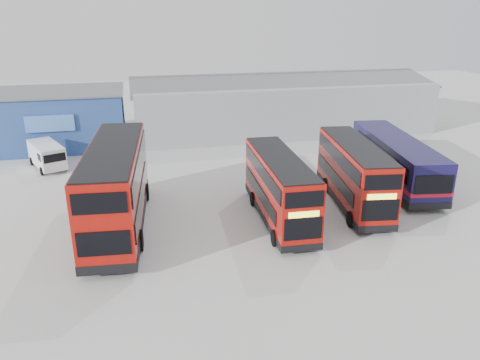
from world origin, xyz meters
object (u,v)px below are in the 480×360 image
at_px(double_decker_left, 116,188).
at_px(single_decker_blue, 395,161).
at_px(maintenance_shed, 278,104).
at_px(double_decker_centre, 279,189).
at_px(double_decker_right, 354,175).
at_px(office_block, 57,118).
at_px(panel_van, 47,155).

xyz_separation_m(double_decker_left, single_decker_blue, (19.69, 3.45, -0.83)).
relative_size(maintenance_shed, double_decker_centre, 3.21).
bearing_deg(double_decker_right, double_decker_left, -170.96).
bearing_deg(single_decker_blue, maintenance_shed, -70.70).
xyz_separation_m(double_decker_left, double_decker_right, (14.80, 0.23, -0.43)).
bearing_deg(double_decker_centre, office_block, 128.74).
distance_m(office_block, single_decker_blue, 30.04).
bearing_deg(double_decker_left, panel_van, -60.48).
bearing_deg(single_decker_blue, double_decker_right, 42.15).
bearing_deg(maintenance_shed, double_decker_right, -94.11).
bearing_deg(panel_van, single_decker_blue, -43.21).
bearing_deg(double_decker_right, maintenance_shed, 94.04).
relative_size(office_block, double_decker_left, 1.03).
xyz_separation_m(maintenance_shed, panel_van, (-22.09, -8.94, -1.49)).
bearing_deg(office_block, double_decker_centre, -53.69).
distance_m(double_decker_centre, single_decker_blue, 11.21).
relative_size(office_block, maintenance_shed, 0.40).
height_order(maintenance_shed, panel_van, maintenance_shed).
bearing_deg(double_decker_right, office_block, 144.83).
bearing_deg(double_decker_centre, panel_van, 140.56).
bearing_deg(single_decker_blue, double_decker_centre, 32.14).
height_order(double_decker_left, panel_van, double_decker_left).
bearing_deg(double_decker_left, single_decker_blue, -165.08).
bearing_deg(panel_van, office_block, 65.86).
distance_m(maintenance_shed, single_decker_blue, 18.42).
distance_m(office_block, double_decker_right, 28.14).
distance_m(maintenance_shed, double_decker_centre, 23.58).
height_order(maintenance_shed, single_decker_blue, maintenance_shed).
height_order(office_block, double_decker_left, office_block).
xyz_separation_m(office_block, double_decker_left, (5.67, -19.53, -0.12)).
bearing_deg(double_decker_right, single_decker_blue, 41.52).
bearing_deg(maintenance_shed, office_block, -174.79).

